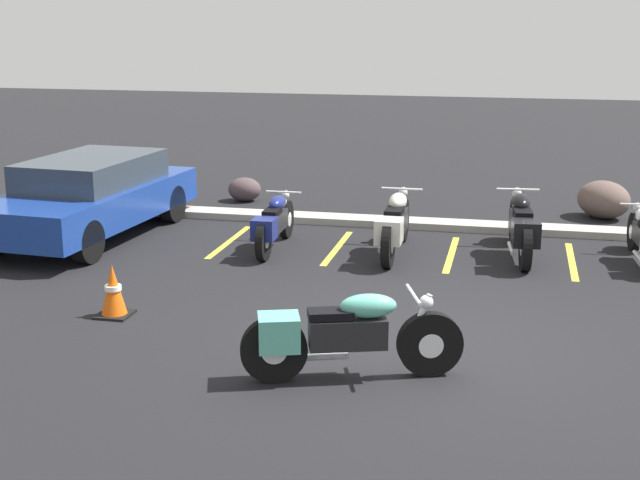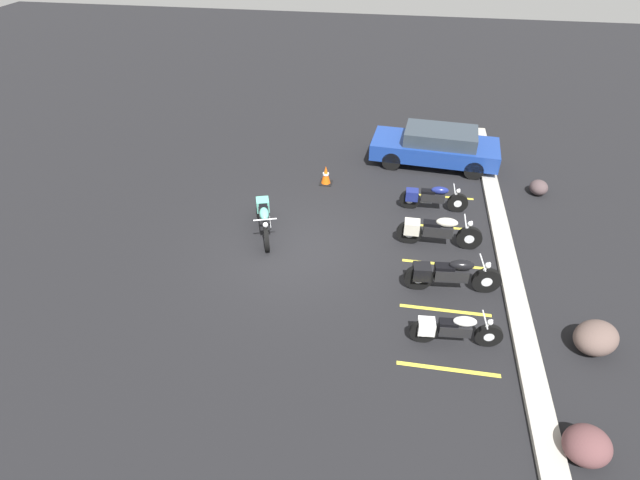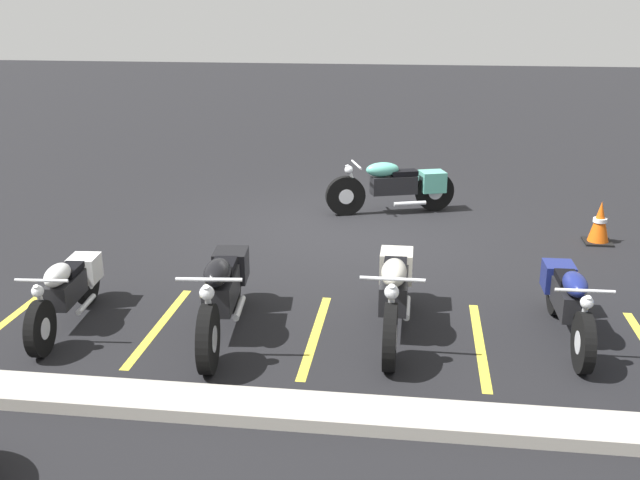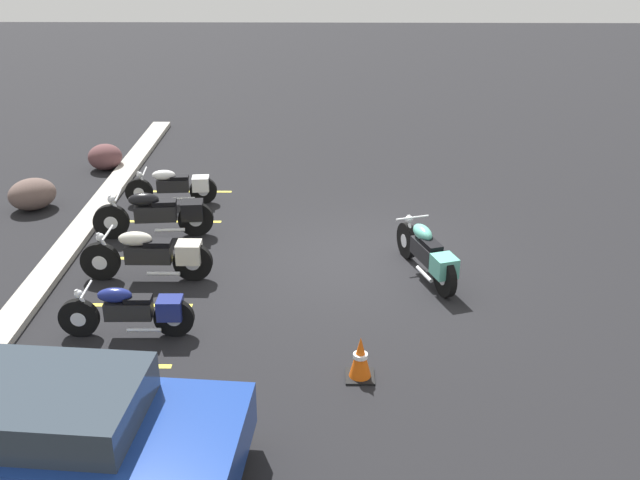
{
  "view_description": "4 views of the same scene",
  "coord_description": "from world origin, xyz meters",
  "px_view_note": "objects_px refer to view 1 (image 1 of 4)",
  "views": [
    {
      "loc": [
        0.88,
        -9.17,
        3.53
      ],
      "look_at": [
        -1.29,
        0.62,
        0.96
      ],
      "focal_mm": 50.0,
      "sensor_mm": 36.0,
      "label": 1
    },
    {
      "loc": [
        10.6,
        2.41,
        8.12
      ],
      "look_at": [
        0.5,
        0.7,
        0.75
      ],
      "focal_mm": 28.0,
      "sensor_mm": 36.0,
      "label": 2
    },
    {
      "loc": [
        -1.01,
        11.19,
        3.5
      ],
      "look_at": [
        0.2,
        2.05,
        0.48
      ],
      "focal_mm": 42.0,
      "sensor_mm": 36.0,
      "label": 3
    },
    {
      "loc": [
        -12.34,
        0.62,
        5.95
      ],
      "look_at": [
        -1.09,
        0.76,
        0.89
      ],
      "focal_mm": 42.0,
      "sensor_mm": 36.0,
      "label": 4
    }
  ],
  "objects_px": {
    "traffic_cone": "(113,292)",
    "car_blue": "(90,195)",
    "motorcycle_teal_featured": "(341,335)",
    "parked_bike_2": "(521,226)",
    "parked_bike_1": "(395,224)",
    "parked_bike_0": "(274,223)",
    "landscape_rock_1": "(604,200)",
    "landscape_rock_0": "(245,189)"
  },
  "relations": [
    {
      "from": "parked_bike_2",
      "to": "car_blue",
      "type": "distance_m",
      "value": 6.8
    },
    {
      "from": "motorcycle_teal_featured",
      "to": "parked_bike_2",
      "type": "xyz_separation_m",
      "value": [
        1.71,
        4.99,
        0.02
      ]
    },
    {
      "from": "parked_bike_1",
      "to": "parked_bike_2",
      "type": "relative_size",
      "value": 0.99
    },
    {
      "from": "parked_bike_1",
      "to": "car_blue",
      "type": "bearing_deg",
      "value": 89.07
    },
    {
      "from": "parked_bike_1",
      "to": "landscape_rock_0",
      "type": "relative_size",
      "value": 3.56
    },
    {
      "from": "motorcycle_teal_featured",
      "to": "landscape_rock_1",
      "type": "height_order",
      "value": "motorcycle_teal_featured"
    },
    {
      "from": "traffic_cone",
      "to": "car_blue",
      "type": "bearing_deg",
      "value": 120.14
    },
    {
      "from": "car_blue",
      "to": "landscape_rock_1",
      "type": "xyz_separation_m",
      "value": [
        8.21,
        3.19,
        -0.35
      ]
    },
    {
      "from": "traffic_cone",
      "to": "parked_bike_1",
      "type": "bearing_deg",
      "value": 49.96
    },
    {
      "from": "motorcycle_teal_featured",
      "to": "car_blue",
      "type": "relative_size",
      "value": 0.48
    },
    {
      "from": "parked_bike_0",
      "to": "parked_bike_2",
      "type": "xyz_separation_m",
      "value": [
        3.68,
        0.37,
        0.06
      ]
    },
    {
      "from": "landscape_rock_1",
      "to": "motorcycle_teal_featured",
      "type": "bearing_deg",
      "value": -111.37
    },
    {
      "from": "landscape_rock_0",
      "to": "traffic_cone",
      "type": "bearing_deg",
      "value": -86.05
    },
    {
      "from": "parked_bike_0",
      "to": "landscape_rock_0",
      "type": "height_order",
      "value": "parked_bike_0"
    },
    {
      "from": "landscape_rock_1",
      "to": "traffic_cone",
      "type": "distance_m",
      "value": 9.13
    },
    {
      "from": "parked_bike_2",
      "to": "parked_bike_0",
      "type": "bearing_deg",
      "value": 90.04
    },
    {
      "from": "car_blue",
      "to": "motorcycle_teal_featured",
      "type": "bearing_deg",
      "value": 51.12
    },
    {
      "from": "car_blue",
      "to": "landscape_rock_0",
      "type": "height_order",
      "value": "car_blue"
    },
    {
      "from": "parked_bike_2",
      "to": "landscape_rock_0",
      "type": "bearing_deg",
      "value": 53.9
    },
    {
      "from": "car_blue",
      "to": "traffic_cone",
      "type": "height_order",
      "value": "car_blue"
    },
    {
      "from": "motorcycle_teal_featured",
      "to": "parked_bike_2",
      "type": "bearing_deg",
      "value": 52.69
    },
    {
      "from": "parked_bike_2",
      "to": "landscape_rock_0",
      "type": "xyz_separation_m",
      "value": [
        -5.2,
        3.06,
        -0.26
      ]
    },
    {
      "from": "car_blue",
      "to": "landscape_rock_1",
      "type": "bearing_deg",
      "value": 115.82
    },
    {
      "from": "parked_bike_2",
      "to": "landscape_rock_1",
      "type": "bearing_deg",
      "value": -30.92
    },
    {
      "from": "motorcycle_teal_featured",
      "to": "landscape_rock_0",
      "type": "height_order",
      "value": "motorcycle_teal_featured"
    },
    {
      "from": "motorcycle_teal_featured",
      "to": "landscape_rock_0",
      "type": "relative_size",
      "value": 3.35
    },
    {
      "from": "parked_bike_2",
      "to": "landscape_rock_1",
      "type": "height_order",
      "value": "parked_bike_2"
    },
    {
      "from": "parked_bike_1",
      "to": "traffic_cone",
      "type": "distance_m",
      "value": 4.51
    },
    {
      "from": "parked_bike_0",
      "to": "landscape_rock_1",
      "type": "relative_size",
      "value": 2.03
    },
    {
      "from": "motorcycle_teal_featured",
      "to": "parked_bike_2",
      "type": "height_order",
      "value": "parked_bike_2"
    },
    {
      "from": "parked_bike_0",
      "to": "landscape_rock_0",
      "type": "xyz_separation_m",
      "value": [
        -1.53,
        3.42,
        -0.2
      ]
    },
    {
      "from": "parked_bike_1",
      "to": "landscape_rock_1",
      "type": "relative_size",
      "value": 2.28
    },
    {
      "from": "motorcycle_teal_featured",
      "to": "parked_bike_2",
      "type": "distance_m",
      "value": 5.28
    },
    {
      "from": "parked_bike_1",
      "to": "parked_bike_0",
      "type": "bearing_deg",
      "value": 93.15
    },
    {
      "from": "car_blue",
      "to": "landscape_rock_0",
      "type": "bearing_deg",
      "value": 158.43
    },
    {
      "from": "car_blue",
      "to": "traffic_cone",
      "type": "bearing_deg",
      "value": 34.71
    },
    {
      "from": "parked_bike_1",
      "to": "landscape_rock_1",
      "type": "xyz_separation_m",
      "value": [
        3.25,
        3.28,
        -0.14
      ]
    },
    {
      "from": "parked_bike_1",
      "to": "landscape_rock_1",
      "type": "bearing_deg",
      "value": -44.65
    },
    {
      "from": "motorcycle_teal_featured",
      "to": "parked_bike_0",
      "type": "xyz_separation_m",
      "value": [
        -1.96,
        4.63,
        -0.04
      ]
    },
    {
      "from": "motorcycle_teal_featured",
      "to": "car_blue",
      "type": "xyz_separation_m",
      "value": [
        -5.08,
        4.81,
        0.22
      ]
    },
    {
      "from": "landscape_rock_1",
      "to": "landscape_rock_0",
      "type": "bearing_deg",
      "value": 179.63
    },
    {
      "from": "parked_bike_1",
      "to": "traffic_cone",
      "type": "bearing_deg",
      "value": 140.06
    }
  ]
}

